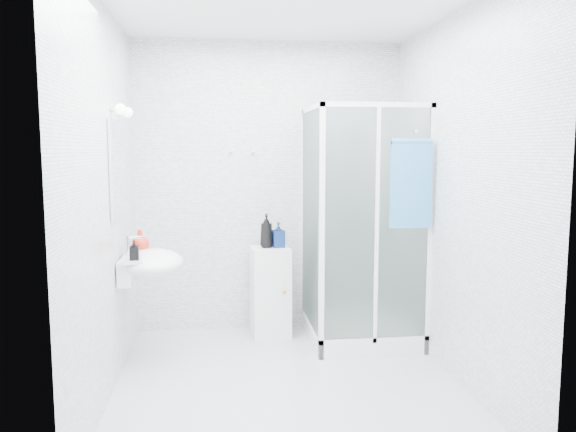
{
  "coord_description": "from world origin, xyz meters",
  "views": [
    {
      "loc": [
        -0.47,
        -3.77,
        1.64
      ],
      "look_at": [
        0.05,
        0.35,
        1.15
      ],
      "focal_mm": 35.0,
      "sensor_mm": 36.0,
      "label": 1
    }
  ],
  "objects": [
    {
      "name": "room",
      "position": [
        0.0,
        0.0,
        1.3
      ],
      "size": [
        2.4,
        2.6,
        2.6
      ],
      "color": "white",
      "rests_on": "ground"
    },
    {
      "name": "shower_enclosure",
      "position": [
        0.67,
        0.77,
        0.45
      ],
      "size": [
        0.9,
        0.95,
        2.0
      ],
      "color": "white",
      "rests_on": "ground"
    },
    {
      "name": "wall_basin",
      "position": [
        -0.99,
        0.45,
        0.8
      ],
      "size": [
        0.46,
        0.56,
        0.35
      ],
      "color": "white",
      "rests_on": "ground"
    },
    {
      "name": "mirror",
      "position": [
        -1.19,
        0.45,
        1.5
      ],
      "size": [
        0.02,
        0.6,
        0.7
      ],
      "primitive_type": "cube",
      "color": "white",
      "rests_on": "room"
    },
    {
      "name": "vanity_lights",
      "position": [
        -1.14,
        0.45,
        1.92
      ],
      "size": [
        0.1,
        0.4,
        0.08
      ],
      "color": "silver",
      "rests_on": "room"
    },
    {
      "name": "wall_hooks",
      "position": [
        -0.25,
        1.26,
        1.62
      ],
      "size": [
        0.23,
        0.06,
        0.03
      ],
      "color": "silver",
      "rests_on": "room"
    },
    {
      "name": "storage_cabinet",
      "position": [
        -0.02,
        1.05,
        0.4
      ],
      "size": [
        0.35,
        0.36,
        0.79
      ],
      "rotation": [
        0.0,
        0.0,
        0.07
      ],
      "color": "white",
      "rests_on": "ground"
    },
    {
      "name": "hand_towel",
      "position": [
        1.0,
        0.37,
        1.4
      ],
      "size": [
        0.32,
        0.05,
        0.68
      ],
      "color": "#337FC2",
      "rests_on": "shower_enclosure"
    },
    {
      "name": "shampoo_bottle_a",
      "position": [
        -0.05,
        1.06,
        0.94
      ],
      "size": [
        0.13,
        0.13,
        0.3
      ],
      "primitive_type": "imported",
      "rotation": [
        0.0,
        0.0,
        -0.15
      ],
      "color": "black",
      "rests_on": "storage_cabinet"
    },
    {
      "name": "shampoo_bottle_b",
      "position": [
        0.06,
        1.06,
        0.9
      ],
      "size": [
        0.11,
        0.12,
        0.22
      ],
      "primitive_type": "imported",
      "rotation": [
        0.0,
        0.0,
        0.14
      ],
      "color": "navy",
      "rests_on": "storage_cabinet"
    },
    {
      "name": "soap_dispenser_orange",
      "position": [
        -1.06,
        0.55,
        0.95
      ],
      "size": [
        0.16,
        0.16,
        0.17
      ],
      "primitive_type": "imported",
      "rotation": [
        0.0,
        0.0,
        -0.18
      ],
      "color": "red",
      "rests_on": "wall_basin"
    },
    {
      "name": "soap_dispenser_black",
      "position": [
        -1.06,
        0.26,
        0.93
      ],
      "size": [
        0.07,
        0.07,
        0.14
      ],
      "primitive_type": "imported",
      "rotation": [
        0.0,
        0.0,
        0.03
      ],
      "color": "black",
      "rests_on": "wall_basin"
    }
  ]
}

